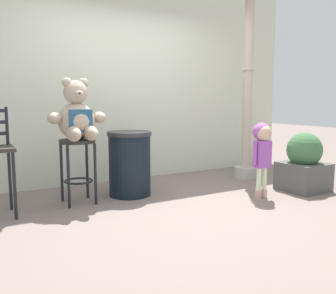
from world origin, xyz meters
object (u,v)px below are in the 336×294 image
at_px(teddy_bear, 77,117).
at_px(planter_with_shrub, 304,164).
at_px(child_walking, 262,144).
at_px(trash_bin, 130,163).
at_px(bar_stool_with_teddy, 78,158).
at_px(lamppost, 247,105).

xyz_separation_m(teddy_bear, planter_with_shrub, (2.71, -0.85, -0.64)).
height_order(child_walking, trash_bin, child_walking).
bearing_deg(bar_stool_with_teddy, lamppost, 0.79).
relative_size(teddy_bear, trash_bin, 0.86).
distance_m(bar_stool_with_teddy, planter_with_shrub, 2.86).
xyz_separation_m(teddy_bear, trash_bin, (0.65, 0.06, -0.59)).
relative_size(child_walking, lamppost, 0.33).
relative_size(teddy_bear, lamppost, 0.25).
distance_m(trash_bin, lamppost, 2.02).
relative_size(child_walking, planter_with_shrub, 1.19).
bearing_deg(planter_with_shrub, trash_bin, 156.08).
bearing_deg(bar_stool_with_teddy, child_walking, -24.38).
bearing_deg(teddy_bear, bar_stool_with_teddy, 90.00).
height_order(child_walking, lamppost, lamppost).
distance_m(bar_stool_with_teddy, trash_bin, 0.67).
distance_m(teddy_bear, child_walking, 2.17).
distance_m(teddy_bear, planter_with_shrub, 2.92).
height_order(bar_stool_with_teddy, teddy_bear, teddy_bear).
bearing_deg(child_walking, lamppost, 122.60).
relative_size(trash_bin, lamppost, 0.29).
bearing_deg(bar_stool_with_teddy, teddy_bear, -90.00).
distance_m(bar_stool_with_teddy, child_walking, 2.16).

